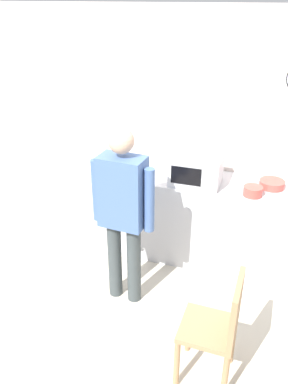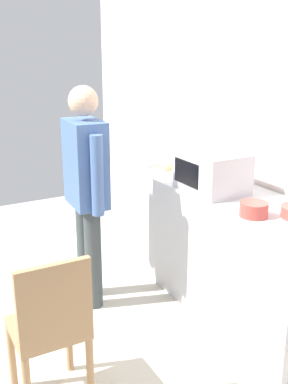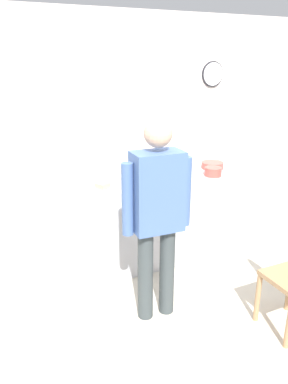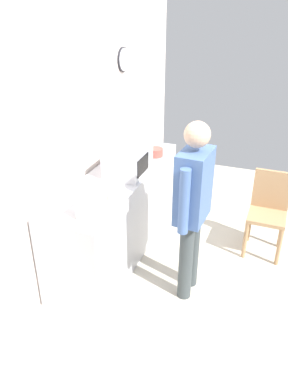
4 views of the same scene
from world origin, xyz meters
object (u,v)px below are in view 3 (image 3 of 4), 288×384
object	(u,v)px
fork_utensil	(101,179)
spoon_utensil	(116,179)
sandwich_plate	(103,188)
cereal_bowl	(213,172)
toaster	(75,185)
microwave	(161,166)
person_standing	(157,209)
salad_bowl	(212,165)

from	to	relation	value
fork_utensil	spoon_utensil	xyz separation A→B (m)	(0.14, -0.07, 0.00)
sandwich_plate	cereal_bowl	bearing A→B (deg)	-3.88
toaster	microwave	bearing A→B (deg)	3.69
microwave	spoon_utensil	size ratio (longest dim) A/B	2.94
toaster	fork_utensil	size ratio (longest dim) A/B	1.29
toaster	spoon_utensil	xyz separation A→B (m)	(0.51, 0.29, -0.10)
cereal_bowl	person_standing	size ratio (longest dim) A/B	0.11
sandwich_plate	spoon_utensil	bearing A→B (deg)	47.21
sandwich_plate	fork_utensil	size ratio (longest dim) A/B	1.58
microwave	cereal_bowl	distance (m)	0.60
fork_utensil	person_standing	xyz separation A→B (m)	(0.08, -1.12, 0.06)
spoon_utensil	person_standing	world-z (taller)	person_standing
toaster	person_standing	distance (m)	0.89
microwave	person_standing	distance (m)	0.95
cereal_bowl	person_standing	bearing A→B (deg)	-145.61
salad_bowl	cereal_bowl	bearing A→B (deg)	-123.83
sandwich_plate	cereal_bowl	world-z (taller)	cereal_bowl
microwave	fork_utensil	distance (m)	0.65
cereal_bowl	spoon_utensil	xyz separation A→B (m)	(-0.99, 0.33, -0.04)
fork_utensil	cereal_bowl	bearing A→B (deg)	-19.56
toaster	spoon_utensil	size ratio (longest dim) A/B	1.29
spoon_utensil	cereal_bowl	bearing A→B (deg)	-18.60
spoon_utensil	microwave	bearing A→B (deg)	-29.50
microwave	fork_utensil	world-z (taller)	microwave
microwave	person_standing	bearing A→B (deg)	-119.89
cereal_bowl	fork_utensil	size ratio (longest dim) A/B	1.08
spoon_utensil	salad_bowl	bearing A→B (deg)	-4.39
salad_bowl	fork_utensil	distance (m)	1.31
sandwich_plate	salad_bowl	bearing A→B (deg)	6.66
fork_utensil	sandwich_plate	bearing A→B (deg)	-105.90
microwave	cereal_bowl	xyz separation A→B (m)	(0.58, -0.10, -0.10)
sandwich_plate	salad_bowl	size ratio (longest dim) A/B	1.07
cereal_bowl	toaster	world-z (taller)	toaster
sandwich_plate	salad_bowl	world-z (taller)	salad_bowl
sandwich_plate	person_standing	xyz separation A→B (m)	(0.18, -0.80, 0.05)
sandwich_plate	fork_utensil	bearing A→B (deg)	74.10
toaster	cereal_bowl	bearing A→B (deg)	-1.54
microwave	sandwich_plate	size ratio (longest dim) A/B	1.87
fork_utensil	toaster	bearing A→B (deg)	-135.64
person_standing	toaster	bearing A→B (deg)	120.95
salad_bowl	toaster	size ratio (longest dim) A/B	1.14
microwave	toaster	distance (m)	0.93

